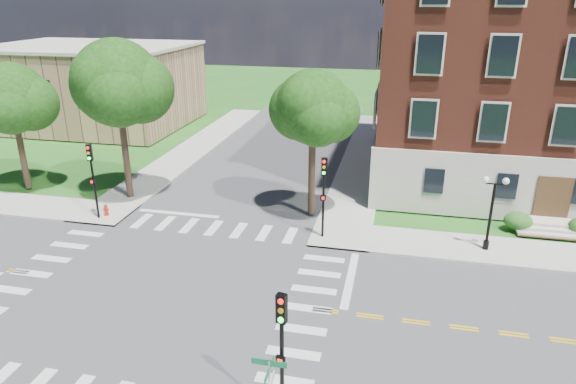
% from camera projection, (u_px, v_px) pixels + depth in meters
% --- Properties ---
extents(ground, '(160.00, 160.00, 0.00)m').
position_uv_depth(ground, '(162.00, 290.00, 24.79)').
color(ground, '#215919').
rests_on(ground, ground).
extents(road_ew, '(90.00, 12.00, 0.01)m').
position_uv_depth(road_ew, '(162.00, 290.00, 24.79)').
color(road_ew, '#3D3D3F').
rests_on(road_ew, ground).
extents(road_ns, '(12.00, 90.00, 0.01)m').
position_uv_depth(road_ns, '(162.00, 290.00, 24.79)').
color(road_ns, '#3D3D3F').
rests_on(road_ns, ground).
extents(sidewalk_ne, '(34.00, 34.00, 0.12)m').
position_uv_depth(sidewalk_ne, '(464.00, 199.00, 35.64)').
color(sidewalk_ne, '#9E9B93').
rests_on(sidewalk_ne, ground).
extents(sidewalk_nw, '(34.00, 34.00, 0.12)m').
position_uv_depth(sidewalk_nw, '(71.00, 168.00, 41.88)').
color(sidewalk_nw, '#9E9B93').
rests_on(sidewalk_nw, ground).
extents(crosswalk_east, '(2.20, 10.20, 0.02)m').
position_uv_depth(crosswalk_east, '(308.00, 309.00, 23.33)').
color(crosswalk_east, silver).
rests_on(crosswalk_east, ground).
extents(stop_bar_east, '(0.40, 5.50, 0.00)m').
position_uv_depth(stop_bar_east, '(350.00, 279.00, 25.73)').
color(stop_bar_east, silver).
rests_on(stop_bar_east, ground).
extents(secondary_building, '(20.40, 15.40, 8.30)m').
position_uv_depth(secondary_building, '(92.00, 85.00, 55.02)').
color(secondary_building, '#8B6B4C').
rests_on(secondary_building, ground).
extents(tree_b, '(4.84, 4.84, 9.04)m').
position_uv_depth(tree_b, '(11.00, 98.00, 35.14)').
color(tree_b, '#322319').
rests_on(tree_b, ground).
extents(tree_c, '(5.71, 5.71, 10.74)m').
position_uv_depth(tree_c, '(117.00, 83.00, 33.12)').
color(tree_c, '#322319').
rests_on(tree_c, ground).
extents(tree_d, '(4.53, 4.53, 9.21)m').
position_uv_depth(tree_d, '(313.00, 108.00, 30.66)').
color(tree_d, '#322319').
rests_on(tree_d, ground).
extents(traffic_signal_se, '(0.36, 0.42, 4.80)m').
position_uv_depth(traffic_signal_se, '(282.00, 342.00, 16.06)').
color(traffic_signal_se, black).
rests_on(traffic_signal_se, ground).
extents(traffic_signal_ne, '(0.37, 0.44, 4.80)m').
position_uv_depth(traffic_signal_ne, '(324.00, 187.00, 28.91)').
color(traffic_signal_ne, black).
rests_on(traffic_signal_ne, ground).
extents(traffic_signal_nw, '(0.37, 0.44, 4.80)m').
position_uv_depth(traffic_signal_nw, '(92.00, 172.00, 31.42)').
color(traffic_signal_nw, black).
rests_on(traffic_signal_nw, ground).
extents(twin_lamp_west, '(1.36, 0.36, 4.23)m').
position_uv_depth(twin_lamp_west, '(491.00, 209.00, 27.69)').
color(twin_lamp_west, black).
rests_on(twin_lamp_west, ground).
extents(fire_hydrant, '(0.35, 0.35, 0.75)m').
position_uv_depth(fire_hydrant, '(106.00, 210.00, 32.77)').
color(fire_hydrant, '#AA210D').
rests_on(fire_hydrant, ground).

